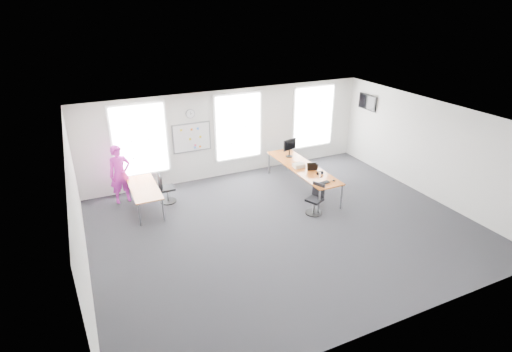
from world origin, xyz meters
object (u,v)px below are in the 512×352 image
chair_right (315,200)px  person (120,174)px  monitor (290,146)px  chair_left (165,190)px  keyboard (323,183)px  headphones (320,173)px  desk_right (302,168)px  desk_left (144,189)px

chair_right → person: size_ratio=0.50×
person → monitor: person is taller
chair_left → keyboard: (4.08, -2.33, 0.41)m
chair_left → headphones: 4.72m
desk_right → headphones: bearing=-79.3°
desk_left → chair_right: chair_right is taller
chair_right → monitor: size_ratio=1.45×
desk_left → chair_left: 0.71m
desk_left → headphones: bearing=-17.5°
headphones → monitor: monitor is taller
monitor → desk_left: bearing=164.4°
chair_right → person: (-4.95, 3.09, 0.51)m
desk_right → person: person is taller
chair_right → keyboard: bearing=90.2°
person → headphones: person is taller
headphones → chair_left: bearing=144.4°
desk_right → desk_left: desk_right is taller
person → keyboard: 6.03m
person → headphones: bearing=-32.3°
desk_left → person: (-0.53, 0.79, 0.26)m
keyboard → monitor: bearing=74.7°
monitor → chair_right: bearing=-118.1°
headphones → monitor: (-0.11, 1.70, 0.32)m
desk_left → chair_left: size_ratio=2.04×
monitor → headphones: bearing=-103.4°
chair_right → person: person is taller
chair_right → monitor: monitor is taller
chair_right → desk_right: bearing=139.1°
chair_right → headphones: (0.58, 0.72, 0.47)m
chair_right → chair_left: (-3.77, 2.47, 0.02)m
desk_left → person: bearing=124.0°
desk_right → headphones: headphones is taller
desk_right → keyboard: (-0.13, -1.35, 0.06)m
desk_left → chair_right: size_ratio=2.12×
chair_left → monitor: size_ratio=1.51×
desk_right → headphones: 0.79m
desk_left → headphones: 5.25m
person → headphones: 6.02m
chair_right → desk_left: bearing=-142.0°
chair_left → monitor: bearing=-90.7°
keyboard → monitor: 2.31m
desk_left → headphones: headphones is taller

